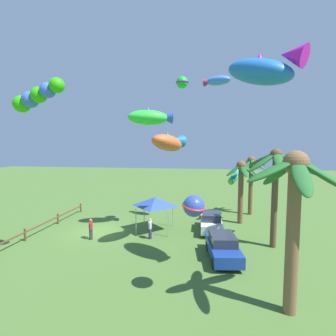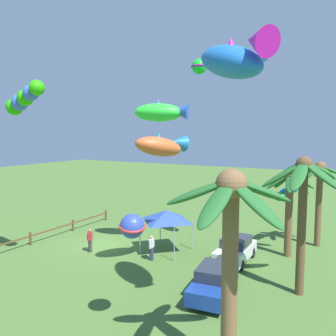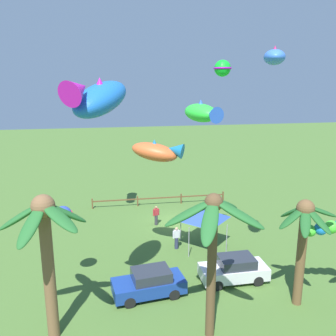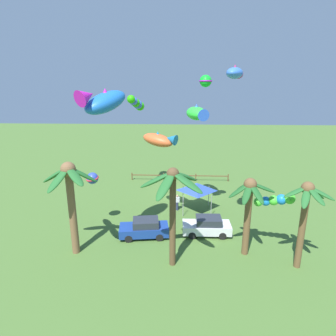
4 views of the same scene
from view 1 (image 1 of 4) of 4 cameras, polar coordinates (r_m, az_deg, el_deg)
ground_plane at (r=21.61m, az=-16.00°, el=-14.17°), size 120.00×120.00×0.00m
palm_tree_0 at (r=11.30m, az=27.33°, el=-5.81°), size 3.92×4.11×6.87m
palm_tree_1 at (r=23.26m, az=16.62°, el=-2.33°), size 3.25×3.00×5.77m
palm_tree_2 at (r=18.32m, az=23.60°, el=-0.90°), size 4.19×4.11×6.89m
palm_tree_3 at (r=26.58m, az=18.76°, el=-0.92°), size 3.02×3.04×6.06m
rail_fence at (r=23.24m, az=-26.98°, el=-11.59°), size 12.48×0.12×0.95m
parked_car_0 at (r=16.53m, az=12.60°, el=-17.41°), size 4.09×2.20×1.51m
parked_car_1 at (r=21.27m, az=9.98°, el=-12.23°), size 3.93×1.79×1.51m
spectator_0 at (r=19.30m, az=-4.16°, el=-13.78°), size 0.55×0.28×1.59m
spectator_1 at (r=20.01m, az=-17.47°, el=-13.31°), size 0.53×0.33×1.59m
festival_tent at (r=20.61m, az=-2.96°, el=-7.78°), size 2.86×2.86×2.85m
kite_fish_0 at (r=22.49m, az=11.27°, el=19.25°), size 1.78×2.50×0.96m
kite_fish_1 at (r=13.79m, az=21.30°, el=20.57°), size 3.41×4.08×2.15m
kite_fish_2 at (r=16.46m, az=0.22°, el=5.99°), size 3.48×2.60×1.49m
kite_ball_3 at (r=20.73m, az=3.30°, el=19.21°), size 1.31×1.31×0.94m
kite_fish_4 at (r=20.16m, az=-4.04°, el=11.66°), size 2.42×3.84×1.48m
kite_tube_5 at (r=25.10m, az=15.24°, el=-1.92°), size 2.56×1.50×1.32m
kite_tube_6 at (r=16.68m, az=-28.20°, el=14.47°), size 1.44×3.57×1.80m
kite_ball_7 at (r=11.12m, az=6.00°, el=-8.77°), size 1.50×1.50×0.97m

